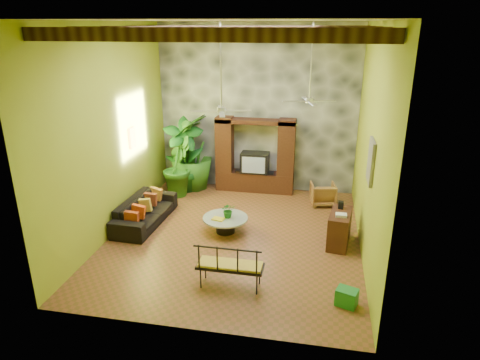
% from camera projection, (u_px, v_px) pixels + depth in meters
% --- Properties ---
extents(ground, '(7.00, 7.00, 0.00)m').
position_uv_depth(ground, '(235.00, 236.00, 10.57)').
color(ground, brown).
rests_on(ground, ground).
extents(ceiling, '(6.00, 7.00, 0.02)m').
position_uv_depth(ceiling, '(234.00, 20.00, 8.84)').
color(ceiling, silver).
rests_on(ceiling, back_wall).
extents(back_wall, '(6.00, 0.02, 5.00)m').
position_uv_depth(back_wall, '(257.00, 109.00, 12.93)').
color(back_wall, '#9CA225').
rests_on(back_wall, ground).
extents(left_wall, '(0.02, 7.00, 5.00)m').
position_uv_depth(left_wall, '(112.00, 132.00, 10.23)').
color(left_wall, '#9CA225').
rests_on(left_wall, ground).
extents(right_wall, '(0.02, 7.00, 5.00)m').
position_uv_depth(right_wall, '(371.00, 144.00, 9.18)').
color(right_wall, '#9CA225').
rests_on(right_wall, ground).
extents(stone_accent_wall, '(5.98, 0.10, 4.98)m').
position_uv_depth(stone_accent_wall, '(257.00, 109.00, 12.87)').
color(stone_accent_wall, '#3B3E43').
rests_on(stone_accent_wall, ground).
extents(ceiling_beams, '(5.95, 5.36, 0.22)m').
position_uv_depth(ceiling_beams, '(234.00, 32.00, 8.92)').
color(ceiling_beams, '#3F2B14').
rests_on(ceiling_beams, ceiling).
extents(entertainment_center, '(2.40, 0.55, 2.30)m').
position_uv_depth(entertainment_center, '(255.00, 161.00, 13.13)').
color(entertainment_center, black).
rests_on(entertainment_center, ground).
extents(ceiling_fan_front, '(1.28, 1.28, 1.86)m').
position_uv_depth(ceiling_fan_front, '(221.00, 101.00, 9.06)').
color(ceiling_fan_front, '#B9B9BE').
rests_on(ceiling_fan_front, ceiling).
extents(ceiling_fan_back, '(1.28, 1.28, 1.86)m').
position_uv_depth(ceiling_fan_back, '(310.00, 92.00, 10.22)').
color(ceiling_fan_back, '#B9B9BE').
rests_on(ceiling_fan_back, ceiling).
extents(wall_art_mask, '(0.06, 0.32, 0.55)m').
position_uv_depth(wall_art_mask, '(132.00, 138.00, 11.28)').
color(wall_art_mask, yellow).
rests_on(wall_art_mask, left_wall).
extents(wall_art_painting, '(0.06, 0.70, 0.90)m').
position_uv_depth(wall_art_painting, '(371.00, 161.00, 8.70)').
color(wall_art_painting, '#2A5E9B').
rests_on(wall_art_painting, right_wall).
extents(sofa, '(1.01, 2.35, 0.67)m').
position_uv_depth(sofa, '(145.00, 211.00, 11.16)').
color(sofa, black).
rests_on(sofa, ground).
extents(wicker_armchair, '(0.79, 0.81, 0.63)m').
position_uv_depth(wicker_armchair, '(323.00, 194.00, 12.32)').
color(wicker_armchair, brown).
rests_on(wicker_armchair, ground).
extents(tall_plant_a, '(1.42, 1.19, 2.31)m').
position_uv_depth(tall_plant_a, '(185.00, 156.00, 13.02)').
color(tall_plant_a, '#16561A').
rests_on(tall_plant_a, ground).
extents(tall_plant_b, '(0.99, 1.14, 1.83)m').
position_uv_depth(tall_plant_b, '(177.00, 166.00, 12.82)').
color(tall_plant_b, '#28691B').
rests_on(tall_plant_b, ground).
extents(tall_plant_c, '(1.41, 1.41, 2.35)m').
position_uv_depth(tall_plant_c, '(192.00, 152.00, 13.30)').
color(tall_plant_c, '#2B691B').
rests_on(tall_plant_c, ground).
extents(coffee_table, '(1.13, 1.13, 0.40)m').
position_uv_depth(coffee_table, '(225.00, 223.00, 10.69)').
color(coffee_table, black).
rests_on(coffee_table, ground).
extents(centerpiece_plant, '(0.42, 0.39, 0.38)m').
position_uv_depth(centerpiece_plant, '(228.00, 210.00, 10.58)').
color(centerpiece_plant, '#1A5D18').
rests_on(centerpiece_plant, coffee_table).
extents(yellow_tray, '(0.32, 0.26, 0.03)m').
position_uv_depth(yellow_tray, '(218.00, 219.00, 10.52)').
color(yellow_tray, '#FAFF1B').
rests_on(yellow_tray, coffee_table).
extents(iron_bench, '(1.32, 0.49, 0.57)m').
position_uv_depth(iron_bench, '(229.00, 264.00, 8.30)').
color(iron_bench, black).
rests_on(iron_bench, ground).
extents(side_console, '(0.60, 1.07, 0.82)m').
position_uv_depth(side_console, '(339.00, 229.00, 10.05)').
color(side_console, '#341C10').
rests_on(side_console, ground).
extents(green_bin, '(0.45, 0.40, 0.33)m').
position_uv_depth(green_bin, '(347.00, 297.00, 7.93)').
color(green_bin, '#217E38').
rests_on(green_bin, ground).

